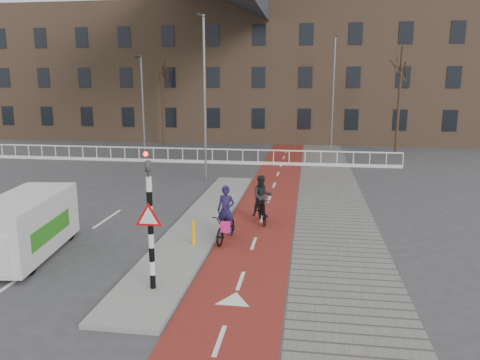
# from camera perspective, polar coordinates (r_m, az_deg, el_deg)

# --- Properties ---
(ground) EXTENTS (120.00, 120.00, 0.00)m
(ground) POSITION_cam_1_polar(r_m,az_deg,el_deg) (14.03, -5.50, -10.14)
(ground) COLOR #38383A
(ground) RESTS_ON ground
(bike_lane) EXTENTS (2.50, 60.00, 0.01)m
(bike_lane) POSITION_cam_1_polar(r_m,az_deg,el_deg) (23.27, 4.00, -1.16)
(bike_lane) COLOR maroon
(bike_lane) RESTS_ON ground
(sidewalk) EXTENTS (3.00, 60.00, 0.01)m
(sidewalk) POSITION_cam_1_polar(r_m,az_deg,el_deg) (23.23, 10.90, -1.37)
(sidewalk) COLOR slate
(sidewalk) RESTS_ON ground
(curb_island) EXTENTS (1.80, 16.00, 0.12)m
(curb_island) POSITION_cam_1_polar(r_m,az_deg,el_deg) (17.83, -4.62, -5.06)
(curb_island) COLOR gray
(curb_island) RESTS_ON ground
(traffic_signal) EXTENTS (0.80, 0.80, 3.68)m
(traffic_signal) POSITION_cam_1_polar(r_m,az_deg,el_deg) (11.71, -10.92, -4.49)
(traffic_signal) COLOR black
(traffic_signal) RESTS_ON curb_island
(bollard) EXTENTS (0.12, 0.12, 0.79)m
(bollard) POSITION_cam_1_polar(r_m,az_deg,el_deg) (15.13, -5.70, -6.39)
(bollard) COLOR #F2AF0D
(bollard) RESTS_ON curb_island
(cyclist_near) EXTENTS (0.87, 1.87, 1.88)m
(cyclist_near) POSITION_cam_1_polar(r_m,az_deg,el_deg) (15.66, -1.72, -5.23)
(cyclist_near) COLOR black
(cyclist_near) RESTS_ON bike_lane
(cyclist_far) EXTENTS (0.90, 1.74, 1.82)m
(cyclist_far) POSITION_cam_1_polar(r_m,az_deg,el_deg) (17.65, 2.69, -2.85)
(cyclist_far) COLOR black
(cyclist_far) RESTS_ON bike_lane
(van) EXTENTS (2.26, 4.48, 1.85)m
(van) POSITION_cam_1_polar(r_m,az_deg,el_deg) (15.71, -24.78, -5.04)
(van) COLOR silver
(van) RESTS_ON ground
(railing) EXTENTS (28.00, 0.10, 0.99)m
(railing) POSITION_cam_1_polar(r_m,az_deg,el_deg) (31.12, -7.00, 2.67)
(railing) COLOR silver
(railing) RESTS_ON ground
(townhouse_row) EXTENTS (46.00, 10.00, 15.90)m
(townhouse_row) POSITION_cam_1_polar(r_m,az_deg,el_deg) (45.11, 0.50, 15.16)
(townhouse_row) COLOR #7F6047
(townhouse_row) RESTS_ON ground
(tree_mid) EXTENTS (0.30, 0.30, 6.58)m
(tree_mid) POSITION_cam_1_polar(r_m,az_deg,el_deg) (39.80, -9.34, 8.93)
(tree_mid) COLOR #322116
(tree_mid) RESTS_ON ground
(tree_right) EXTENTS (0.21, 0.21, 7.69)m
(tree_right) POSITION_cam_1_polar(r_m,az_deg,el_deg) (36.15, 18.81, 9.05)
(tree_right) COLOR #322116
(tree_right) RESTS_ON ground
(streetlight_near) EXTENTS (0.12, 0.12, 8.61)m
(streetlight_near) POSITION_cam_1_polar(r_m,az_deg,el_deg) (25.14, -4.31, 9.71)
(streetlight_near) COLOR slate
(streetlight_near) RESTS_ON ground
(streetlight_left) EXTENTS (0.12, 0.12, 7.09)m
(streetlight_left) POSITION_cam_1_polar(r_m,az_deg,el_deg) (35.53, -11.75, 8.91)
(streetlight_left) COLOR slate
(streetlight_left) RESTS_ON ground
(streetlight_right) EXTENTS (0.12, 0.12, 8.69)m
(streetlight_right) POSITION_cam_1_polar(r_m,az_deg,el_deg) (37.26, 11.29, 10.28)
(streetlight_right) COLOR slate
(streetlight_right) RESTS_ON ground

